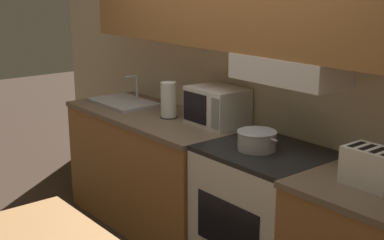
{
  "coord_description": "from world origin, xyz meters",
  "views": [
    {
      "loc": [
        2.61,
        -2.67,
        1.96
      ],
      "look_at": [
        0.05,
        -0.59,
        1.08
      ],
      "focal_mm": 50.0,
      "sensor_mm": 36.0,
      "label": 1
    }
  ],
  "objects_px": {
    "stove_range": "(264,219)",
    "paper_towel_roll": "(169,100)",
    "microwave": "(217,106)",
    "sink_basin": "(123,102)",
    "toaster": "(371,167)",
    "cooking_pot": "(257,140)"
  },
  "relations": [
    {
      "from": "stove_range",
      "to": "cooking_pot",
      "type": "xyz_separation_m",
      "value": [
        -0.05,
        -0.05,
        0.53
      ]
    },
    {
      "from": "paper_towel_roll",
      "to": "microwave",
      "type": "bearing_deg",
      "value": 21.08
    },
    {
      "from": "cooking_pot",
      "to": "paper_towel_roll",
      "type": "relative_size",
      "value": 1.2
    },
    {
      "from": "sink_basin",
      "to": "paper_towel_roll",
      "type": "distance_m",
      "value": 0.63
    },
    {
      "from": "toaster",
      "to": "paper_towel_roll",
      "type": "xyz_separation_m",
      "value": [
        -1.76,
        0.03,
        0.03
      ]
    },
    {
      "from": "toaster",
      "to": "cooking_pot",
      "type": "bearing_deg",
      "value": -178.31
    },
    {
      "from": "stove_range",
      "to": "cooking_pot",
      "type": "distance_m",
      "value": 0.54
    },
    {
      "from": "toaster",
      "to": "paper_towel_roll",
      "type": "relative_size",
      "value": 1.03
    },
    {
      "from": "stove_range",
      "to": "toaster",
      "type": "bearing_deg",
      "value": -1.82
    },
    {
      "from": "paper_towel_roll",
      "to": "cooking_pot",
      "type": "bearing_deg",
      "value": -3.23
    },
    {
      "from": "paper_towel_roll",
      "to": "toaster",
      "type": "bearing_deg",
      "value": -1.05
    },
    {
      "from": "stove_range",
      "to": "paper_towel_roll",
      "type": "bearing_deg",
      "value": 179.5
    },
    {
      "from": "cooking_pot",
      "to": "sink_basin",
      "type": "xyz_separation_m",
      "value": [
        -1.6,
        0.04,
        -0.05
      ]
    },
    {
      "from": "stove_range",
      "to": "microwave",
      "type": "xyz_separation_m",
      "value": [
        -0.64,
        0.16,
        0.6
      ]
    },
    {
      "from": "toaster",
      "to": "sink_basin",
      "type": "bearing_deg",
      "value": 179.69
    },
    {
      "from": "toaster",
      "to": "paper_towel_roll",
      "type": "distance_m",
      "value": 1.76
    },
    {
      "from": "microwave",
      "to": "sink_basin",
      "type": "relative_size",
      "value": 0.68
    },
    {
      "from": "stove_range",
      "to": "sink_basin",
      "type": "xyz_separation_m",
      "value": [
        -1.65,
        -0.01,
        0.48
      ]
    },
    {
      "from": "microwave",
      "to": "toaster",
      "type": "relative_size",
      "value": 1.44
    },
    {
      "from": "cooking_pot",
      "to": "toaster",
      "type": "distance_m",
      "value": 0.78
    },
    {
      "from": "paper_towel_roll",
      "to": "sink_basin",
      "type": "bearing_deg",
      "value": -178.19
    },
    {
      "from": "toaster",
      "to": "paper_towel_roll",
      "type": "bearing_deg",
      "value": 178.95
    }
  ]
}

